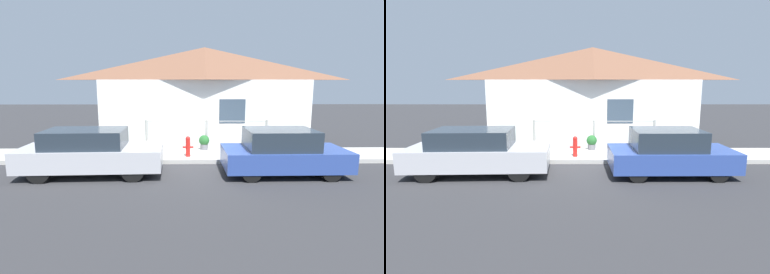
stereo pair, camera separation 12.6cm
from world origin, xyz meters
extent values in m
plane|color=#2D2D30|center=(0.00, 0.00, 0.00)|extent=(60.00, 60.00, 0.00)
cube|color=#B2AFA8|center=(0.00, 0.97, 0.07)|extent=(24.00, 1.94, 0.15)
cube|color=white|center=(0.00, 2.66, 1.45)|extent=(9.05, 0.12, 2.91)
cube|color=#384756|center=(1.13, 2.59, 1.60)|extent=(1.10, 0.04, 1.00)
pyramid|color=brown|center=(0.00, 3.70, 3.62)|extent=(9.45, 2.20, 1.42)
cylinder|color=#999993|center=(-2.40, 1.79, 0.73)|extent=(0.10, 0.10, 1.17)
cylinder|color=#999993|center=(0.00, 1.79, 0.73)|extent=(0.10, 0.10, 1.17)
cylinder|color=#999993|center=(2.40, 1.79, 0.73)|extent=(0.10, 0.10, 1.17)
cylinder|color=#999993|center=(0.00, 1.79, 1.27)|extent=(4.80, 0.03, 0.03)
cube|color=#B7B7BC|center=(-3.65, -1.17, 0.56)|extent=(4.27, 1.81, 0.62)
cube|color=#232D38|center=(-3.82, -1.17, 1.14)|extent=(2.37, 1.55, 0.53)
cylinder|color=black|center=(-2.38, -0.41, 0.33)|extent=(0.67, 0.22, 0.66)
cylinder|color=black|center=(-2.32, -1.83, 0.33)|extent=(0.67, 0.22, 0.66)
cylinder|color=black|center=(-4.98, -0.50, 0.33)|extent=(0.67, 0.22, 0.66)
cylinder|color=black|center=(-4.93, -1.92, 0.33)|extent=(0.67, 0.22, 0.66)
cube|color=#2D4793|center=(2.17, -1.17, 0.51)|extent=(3.70, 1.77, 0.59)
cube|color=#232D38|center=(2.02, -1.17, 1.10)|extent=(2.04, 1.54, 0.59)
cylinder|color=black|center=(3.30, -0.41, 0.28)|extent=(0.56, 0.21, 0.56)
cylinder|color=black|center=(3.32, -1.90, 0.28)|extent=(0.56, 0.21, 0.56)
cylinder|color=black|center=(1.02, -0.43, 0.28)|extent=(0.56, 0.21, 0.56)
cylinder|color=black|center=(1.04, -1.92, 0.28)|extent=(0.56, 0.21, 0.56)
cylinder|color=red|center=(-0.75, 0.50, 0.46)|extent=(0.16, 0.16, 0.62)
sphere|color=red|center=(-0.75, 0.50, 0.81)|extent=(0.17, 0.17, 0.17)
cylinder|color=red|center=(-0.87, 0.50, 0.49)|extent=(0.15, 0.07, 0.07)
cylinder|color=red|center=(-0.63, 0.50, 0.49)|extent=(0.15, 0.07, 0.07)
cylinder|color=slate|center=(-0.10, 1.65, 0.26)|extent=(0.30, 0.30, 0.22)
sphere|color=#235B28|center=(-0.10, 1.65, 0.52)|extent=(0.42, 0.42, 0.42)
cylinder|color=slate|center=(-3.42, 1.33, 0.26)|extent=(0.32, 0.32, 0.22)
sphere|color=#2D6B2D|center=(-3.42, 1.33, 0.58)|extent=(0.57, 0.57, 0.57)
cylinder|color=brown|center=(2.40, 1.53, 0.22)|extent=(0.21, 0.21, 0.15)
sphere|color=#2D6B2D|center=(2.40, 1.53, 0.44)|extent=(0.37, 0.37, 0.37)
camera|label=1|loc=(-0.78, -10.02, 2.76)|focal=28.00mm
camera|label=2|loc=(-0.65, -10.02, 2.76)|focal=28.00mm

